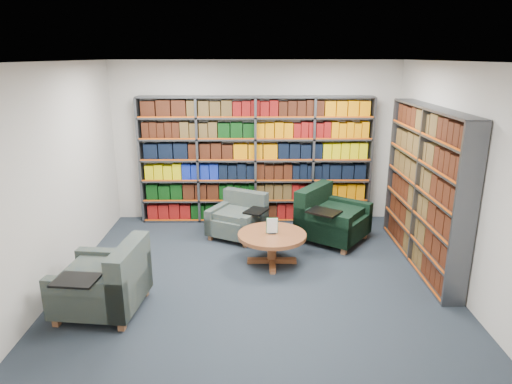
{
  "coord_description": "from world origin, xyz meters",
  "views": [
    {
      "loc": [
        -0.03,
        -5.45,
        2.87
      ],
      "look_at": [
        0.0,
        0.6,
        1.05
      ],
      "focal_mm": 32.0,
      "sensor_mm": 36.0,
      "label": 1
    }
  ],
  "objects_px": {
    "chair_green_right": "(328,219)",
    "chair_teal_left": "(240,219)",
    "chair_teal_front": "(108,284)",
    "coffee_table": "(272,240)"
  },
  "relations": [
    {
      "from": "chair_green_right",
      "to": "chair_teal_front",
      "type": "relative_size",
      "value": 1.17
    },
    {
      "from": "chair_teal_left",
      "to": "chair_teal_front",
      "type": "relative_size",
      "value": 0.93
    },
    {
      "from": "chair_teal_front",
      "to": "coffee_table",
      "type": "distance_m",
      "value": 2.31
    },
    {
      "from": "coffee_table",
      "to": "chair_teal_left",
      "type": "bearing_deg",
      "value": 114.49
    },
    {
      "from": "chair_green_right",
      "to": "chair_teal_left",
      "type": "bearing_deg",
      "value": 172.7
    },
    {
      "from": "chair_teal_front",
      "to": "chair_green_right",
      "type": "bearing_deg",
      "value": 36.73
    },
    {
      "from": "coffee_table",
      "to": "chair_teal_front",
      "type": "bearing_deg",
      "value": -147.27
    },
    {
      "from": "chair_teal_left",
      "to": "coffee_table",
      "type": "distance_m",
      "value": 1.19
    },
    {
      "from": "chair_teal_left",
      "to": "chair_green_right",
      "type": "height_order",
      "value": "chair_green_right"
    },
    {
      "from": "chair_teal_left",
      "to": "coffee_table",
      "type": "relative_size",
      "value": 1.08
    }
  ]
}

